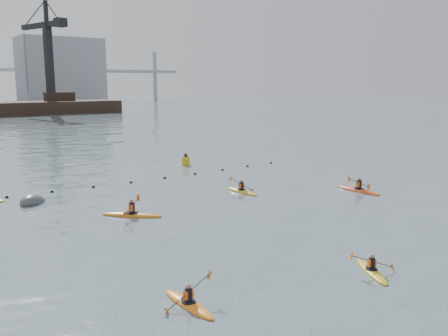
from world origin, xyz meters
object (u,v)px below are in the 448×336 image
(kayaker_0, at_px, (189,303))
(kayaker_3, at_px, (241,191))
(kayaker_1, at_px, (371,270))
(kayaker_2, at_px, (132,214))
(mooring_buoy, at_px, (33,203))
(nav_buoy, at_px, (186,161))
(kayaker_4, at_px, (359,190))

(kayaker_0, height_order, kayaker_3, kayaker_3)
(kayaker_1, xyz_separation_m, kayaker_2, (-4.54, 13.59, 0.03))
(mooring_buoy, distance_m, nav_buoy, 16.87)
(kayaker_0, relative_size, nav_buoy, 2.11)
(kayaker_1, relative_size, nav_buoy, 1.98)
(kayaker_1, height_order, kayaker_3, kayaker_3)
(kayaker_3, xyz_separation_m, mooring_buoy, (-13.04, 5.54, -0.10))
(kayaker_0, bearing_deg, kayaker_4, 19.30)
(kayaker_3, bearing_deg, nav_buoy, 75.26)
(kayaker_3, xyz_separation_m, kayaker_4, (7.08, -4.77, 0.01))
(kayaker_0, relative_size, kayaker_3, 0.89)
(kayaker_1, bearing_deg, kayaker_4, 69.62)
(kayaker_1, distance_m, kayaker_2, 14.33)
(kayaker_1, bearing_deg, mooring_buoy, 141.67)
(mooring_buoy, height_order, nav_buoy, nav_buoy)
(kayaker_3, distance_m, kayaker_4, 8.53)
(kayaker_2, bearing_deg, mooring_buoy, 74.87)
(kayaker_1, distance_m, kayaker_4, 15.32)
(kayaker_4, bearing_deg, kayaker_1, 39.03)
(kayaker_1, distance_m, mooring_buoy, 22.00)
(kayaker_1, distance_m, nav_buoy, 27.67)
(kayaker_4, relative_size, nav_buoy, 2.65)
(kayaker_4, height_order, nav_buoy, kayaker_4)
(kayaker_1, relative_size, kayaker_3, 0.83)
(kayaker_2, height_order, nav_buoy, nav_buoy)
(kayaker_0, bearing_deg, nav_buoy, 55.79)
(kayaker_4, bearing_deg, nav_buoy, -76.52)
(kayaker_0, distance_m, kayaker_2, 12.13)
(kayaker_4, bearing_deg, mooring_buoy, -28.78)
(kayaker_3, relative_size, mooring_buoy, 1.44)
(kayaker_2, bearing_deg, kayaker_0, -151.09)
(kayaker_3, relative_size, kayaker_4, 0.89)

